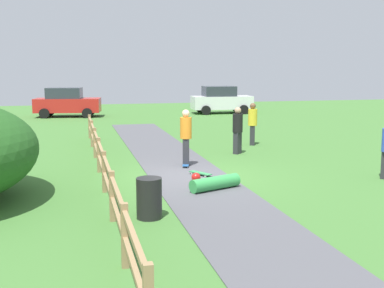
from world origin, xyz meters
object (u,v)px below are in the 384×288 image
object	(u,v)px
skater_fallen	(213,182)
bystander_yellow	(253,122)
trash_bin	(149,198)
parked_car_white	(221,100)
parked_car_red	(67,102)
bystander_black	(238,128)
skater_riding	(186,135)
skateboard_loose	(200,173)

from	to	relation	value
skater_fallen	bystander_yellow	size ratio (longest dim) A/B	0.85
trash_bin	parked_car_white	bearing A→B (deg)	69.49
parked_car_white	parked_car_red	bearing A→B (deg)	179.97
bystander_black	bystander_yellow	size ratio (longest dim) A/B	1.00
parked_car_white	skater_riding	bearing A→B (deg)	-110.38
trash_bin	skateboard_loose	xyz separation A→B (m)	(2.16, 3.86, -0.36)
trash_bin	parked_car_white	distance (m)	24.81
skater_riding	parked_car_white	xyz separation A→B (m)	(6.64, 17.87, -0.11)
bystander_black	trash_bin	bearing A→B (deg)	-121.72
bystander_yellow	bystander_black	bearing A→B (deg)	-124.65
skater_fallen	bystander_black	size ratio (longest dim) A/B	0.85
skateboard_loose	parked_car_red	bearing A→B (deg)	101.75
skater_fallen	bystander_yellow	bearing A→B (deg)	62.11
parked_car_white	bystander_yellow	bearing A→B (deg)	-101.61
skater_fallen	parked_car_red	world-z (taller)	parked_car_red
bystander_black	parked_car_red	world-z (taller)	parked_car_red
parked_car_red	parked_car_white	bearing A→B (deg)	-0.03
skater_riding	skater_fallen	world-z (taller)	skater_riding
bystander_black	skateboard_loose	bearing A→B (deg)	-124.37
trash_bin	skater_fallen	size ratio (longest dim) A/B	0.59
trash_bin	skater_riding	xyz separation A→B (m)	(2.05, 5.36, 0.62)
skateboard_loose	parked_car_white	distance (m)	20.46
skateboard_loose	bystander_black	size ratio (longest dim) A/B	0.44
skater_riding	parked_car_red	xyz separation A→B (m)	(-3.92, 17.88, -0.11)
trash_bin	skater_riding	size ratio (longest dim) A/B	0.48
bystander_yellow	parked_car_white	world-z (taller)	parked_car_white
trash_bin	skater_fallen	bearing A→B (deg)	45.60
bystander_black	bystander_yellow	world-z (taller)	same
bystander_black	bystander_yellow	distance (m)	2.29
skater_riding	skater_fallen	size ratio (longest dim) A/B	1.24
trash_bin	skater_fallen	world-z (taller)	trash_bin
trash_bin	bystander_black	size ratio (longest dim) A/B	0.51
skater_riding	bystander_black	distance (m)	3.11
skater_riding	parked_car_red	world-z (taller)	parked_car_red
skater_riding	bystander_yellow	xyz separation A→B (m)	(3.75, 3.81, -0.09)
trash_bin	bystander_black	xyz separation A→B (m)	(4.50, 7.28, 0.53)
trash_bin	skater_fallen	distance (m)	2.97
trash_bin	parked_car_white	xyz separation A→B (m)	(8.69, 23.23, 0.51)
trash_bin	skater_fallen	xyz separation A→B (m)	(2.07, 2.11, -0.25)
bystander_black	bystander_yellow	bearing A→B (deg)	55.35
parked_car_white	bystander_black	bearing A→B (deg)	-104.73
skater_fallen	parked_car_white	size ratio (longest dim) A/B	0.36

